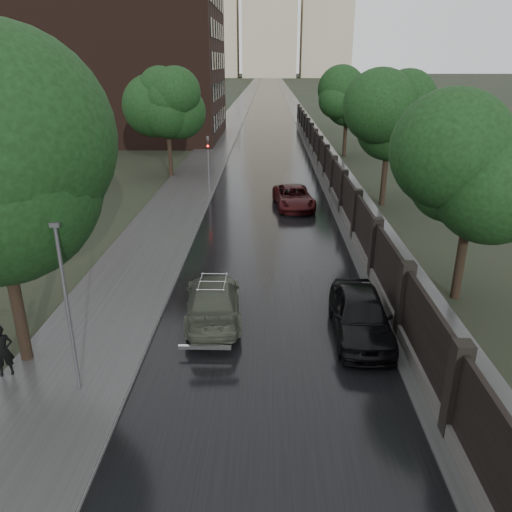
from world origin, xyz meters
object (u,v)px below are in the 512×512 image
object	(u,v)px
lamp_post	(68,309)
car_right_near	(361,315)
traffic_light	(208,159)
tree_right_c	(347,105)
car_right_far	(294,197)
tree_right_b	(389,128)
tree_right_a	(474,176)
tree_left_far	(167,111)
volga_sedan	(213,300)

from	to	relation	value
lamp_post	car_right_near	world-z (taller)	lamp_post
car_right_near	traffic_light	bearing A→B (deg)	111.29
tree_right_c	car_right_far	xyz separation A→B (m)	(-5.90, -18.93, -4.26)
car_right_far	tree_right_b	bearing A→B (deg)	2.96
tree_right_b	car_right_near	distance (m)	18.11
tree_right_a	traffic_light	world-z (taller)	tree_right_a
tree_right_c	lamp_post	world-z (taller)	tree_right_c
tree_left_far	car_right_near	world-z (taller)	tree_left_far
tree_right_b	tree_right_c	xyz separation A→B (m)	(0.00, 18.00, 0.00)
lamp_post	car_right_near	xyz separation A→B (m)	(8.55, 3.42, -1.87)
tree_right_a	volga_sedan	size ratio (longest dim) A/B	1.44
lamp_post	traffic_light	size ratio (longest dim) A/B	1.28
car_right_near	car_right_far	size ratio (longest dim) A/B	0.94
tree_right_b	car_right_near	xyz separation A→B (m)	(-4.35, -17.08, -4.15)
tree_left_far	lamp_post	size ratio (longest dim) A/B	1.45
tree_right_b	traffic_light	distance (m)	12.44
tree_left_far	lamp_post	distance (m)	28.73
car_right_near	volga_sedan	bearing A→B (deg)	168.24
lamp_post	traffic_light	world-z (taller)	lamp_post
tree_left_far	tree_right_b	distance (m)	17.45
lamp_post	volga_sedan	xyz separation A→B (m)	(3.37, 4.58, -1.97)
volga_sedan	car_right_near	size ratio (longest dim) A/B	1.03
lamp_post	traffic_light	xyz separation A→B (m)	(1.10, 23.49, -0.27)
traffic_light	tree_right_c	bearing A→B (deg)	51.82
lamp_post	tree_left_far	bearing A→B (deg)	95.21
tree_left_far	tree_right_b	size ratio (longest dim) A/B	1.05
tree_right_a	car_right_far	size ratio (longest dim) A/B	1.41
tree_right_c	tree_right_b	bearing A→B (deg)	-90.00
tree_left_far	tree_right_a	distance (m)	26.91
tree_left_far	volga_sedan	bearing A→B (deg)	-75.99
tree_right_a	car_right_near	world-z (taller)	tree_right_a
traffic_light	tree_left_far	bearing A→B (deg)	126.47
volga_sedan	traffic_light	bearing A→B (deg)	-88.64
tree_left_far	tree_right_b	world-z (taller)	tree_left_far
traffic_light	car_right_near	distance (m)	21.47
volga_sedan	car_right_near	distance (m)	5.31
tree_right_b	car_right_far	distance (m)	7.33
volga_sedan	car_right_far	world-z (taller)	volga_sedan
tree_left_far	car_right_far	distance (m)	13.88
tree_right_b	traffic_light	size ratio (longest dim) A/B	1.75
tree_left_far	car_right_near	bearing A→B (deg)	-66.04
lamp_post	car_right_far	bearing A→B (deg)	70.32
traffic_light	volga_sedan	size ratio (longest dim) A/B	0.82
tree_right_a	car_right_near	xyz separation A→B (m)	(-4.35, -3.08, -4.15)
lamp_post	car_right_far	distance (m)	20.88
tree_right_b	lamp_post	world-z (taller)	tree_right_b
tree_right_a	car_right_near	size ratio (longest dim) A/B	1.49
lamp_post	traffic_light	distance (m)	23.52
tree_right_b	car_right_far	size ratio (longest dim) A/B	1.41
traffic_light	lamp_post	bearing A→B (deg)	-92.68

